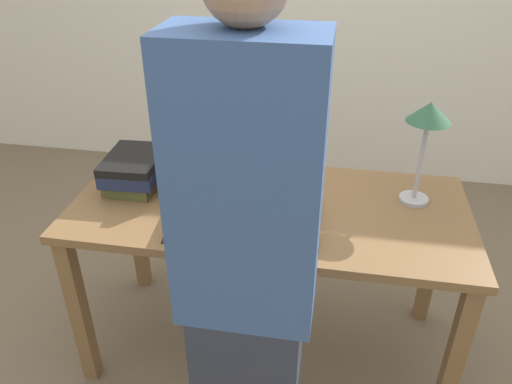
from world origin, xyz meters
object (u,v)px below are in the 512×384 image
coffee_mug (201,189)px  open_book (245,214)px  book_stack_tall (135,170)px  person_reader (247,299)px  book_standing_upright (178,166)px  reading_lamp (428,123)px

coffee_mug → open_book: bearing=-30.3°
book_stack_tall → person_reader: size_ratio=0.17×
book_standing_upright → reading_lamp: reading_lamp is taller
book_standing_upright → reading_lamp: (0.95, 0.07, 0.23)m
open_book → book_stack_tall: size_ratio=1.93×
open_book → coffee_mug: size_ratio=5.09×
book_stack_tall → person_reader: bearing=-49.1°
open_book → book_standing_upright: size_ratio=2.70×
book_stack_tall → book_standing_upright: 0.19m
book_standing_upright → person_reader: size_ratio=0.12×
book_stack_tall → book_standing_upright: (0.19, 0.00, 0.03)m
coffee_mug → person_reader: (0.32, -0.65, 0.06)m
open_book → reading_lamp: size_ratio=1.39×
coffee_mug → book_standing_upright: bearing=152.5°
open_book → book_stack_tall: (-0.50, 0.17, 0.05)m
open_book → coffee_mug: (-0.20, 0.12, 0.02)m
open_book → reading_lamp: bearing=16.6°
book_stack_tall → person_reader: person_reader is taller
reading_lamp → book_stack_tall: bearing=-176.2°
coffee_mug → person_reader: size_ratio=0.06×
book_stack_tall → coffee_mug: book_stack_tall is taller
coffee_mug → reading_lamp: bearing=8.7°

